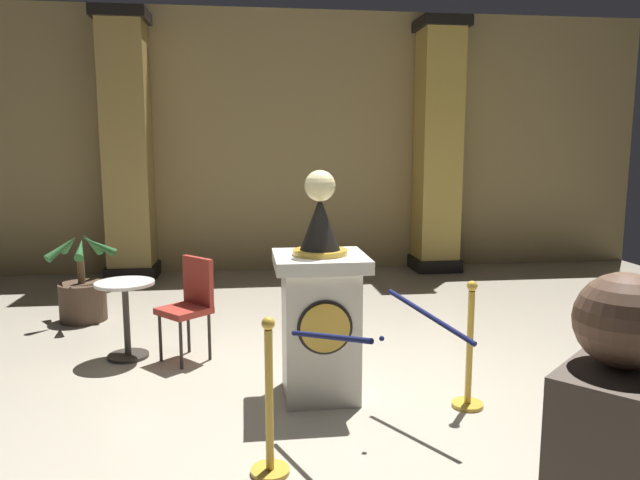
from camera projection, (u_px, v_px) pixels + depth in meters
name	position (u px, v px, depth m)	size (l,w,h in m)	color
ground_plane	(331.00, 388.00, 4.91)	(11.95, 11.95, 0.00)	#B2A893
back_wall	(286.00, 143.00, 9.58)	(11.95, 0.16, 4.12)	tan
pedestal_clock	(320.00, 309.00, 4.67)	(0.72, 0.72, 1.80)	silver
stanchion_near	(270.00, 421.00, 3.57)	(0.24, 0.24, 0.99)	gold
stanchion_far	(469.00, 364.00, 4.52)	(0.24, 0.24, 0.99)	gold
velvet_rope	(382.00, 326.00, 3.98)	(1.19, 1.18, 0.22)	#141947
column_left	(128.00, 149.00, 8.87)	(0.78, 0.78, 3.96)	black
column_right	(438.00, 149.00, 9.47)	(0.76, 0.76, 3.96)	black
potted_palm_left	(83.00, 294.00, 6.82)	(0.74, 0.76, 1.05)	#4C3828
cafe_table	(126.00, 310.00, 5.57)	(0.55, 0.55, 0.74)	#332D28
cafe_chair_red	(190.00, 299.00, 5.53)	(0.56, 0.56, 0.96)	black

